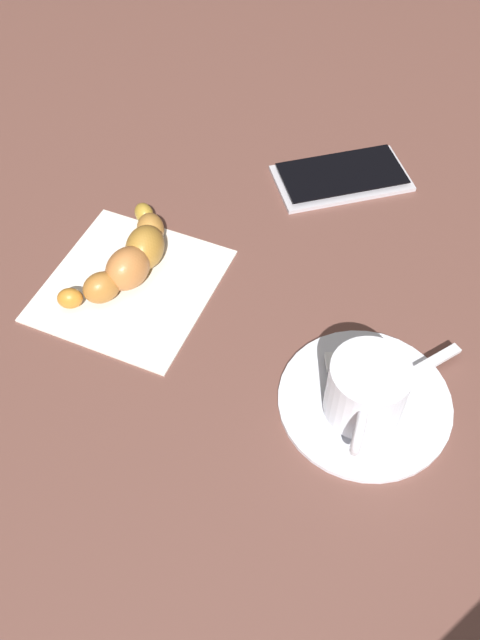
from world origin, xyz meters
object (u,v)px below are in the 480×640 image
object	(u,v)px
sugar_packet	(365,361)
croissant	(131,257)
espresso_cup	(367,391)
saucer	(365,400)
napkin	(131,284)
teaspoon	(382,390)
cell_phone	(342,176)

from	to	relation	value
sugar_packet	croissant	bearing A→B (deg)	-30.68
espresso_cup	croissant	bearing A→B (deg)	161.31
saucer	napkin	distance (m)	0.24
sugar_packet	espresso_cup	bearing A→B (deg)	77.94
saucer	teaspoon	world-z (taller)	teaspoon
napkin	croissant	size ratio (longest dim) A/B	1.05
teaspoon	napkin	bearing A→B (deg)	169.75
sugar_packet	napkin	distance (m)	0.23
espresso_cup	croissant	size ratio (longest dim) A/B	0.59
sugar_packet	teaspoon	bearing A→B (deg)	108.11
sugar_packet	croissant	world-z (taller)	croissant
saucer	sugar_packet	size ratio (longest dim) A/B	2.16
cell_phone	teaspoon	bearing A→B (deg)	-69.40
saucer	croissant	xyz separation A→B (m)	(-0.24, 0.07, 0.02)
sugar_packet	cell_phone	distance (m)	0.25
espresso_cup	napkin	world-z (taller)	espresso_cup
sugar_packet	napkin	world-z (taller)	sugar_packet
espresso_cup	napkin	size ratio (longest dim) A/B	0.57
croissant	espresso_cup	bearing A→B (deg)	-18.69
croissant	saucer	bearing A→B (deg)	-16.08
saucer	napkin	size ratio (longest dim) A/B	0.91
saucer	cell_phone	distance (m)	0.28
teaspoon	saucer	bearing A→B (deg)	-141.54
sugar_packet	cell_phone	size ratio (longest dim) A/B	0.42
espresso_cup	sugar_packet	distance (m)	0.05
napkin	croissant	bearing A→B (deg)	102.83
espresso_cup	sugar_packet	bearing A→B (deg)	99.70
saucer	teaspoon	distance (m)	0.02
croissant	cell_phone	bearing A→B (deg)	51.64
teaspoon	croissant	world-z (taller)	croissant
napkin	croissant	distance (m)	0.03
teaspoon	sugar_packet	bearing A→B (deg)	129.87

